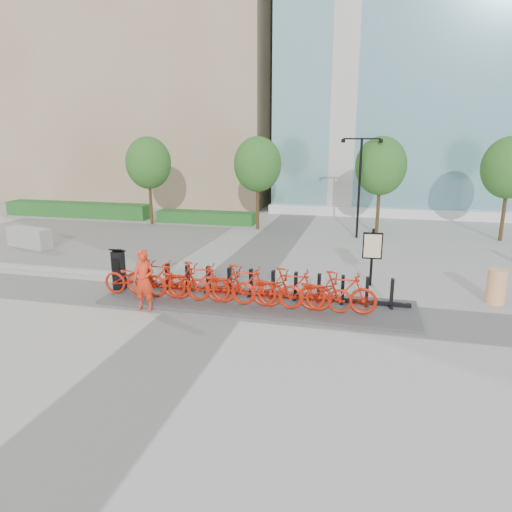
% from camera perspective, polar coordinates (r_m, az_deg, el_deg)
% --- Properties ---
extents(ground, '(120.00, 120.00, 0.00)m').
position_cam_1_polar(ground, '(14.23, -5.39, -5.91)').
color(ground, '#A5A5A5').
extents(tan_building, '(26.00, 16.00, 30.00)m').
position_cam_1_polar(tan_building, '(44.83, -15.43, 26.90)').
color(tan_building, tan).
rests_on(tan_building, ground).
extents(gravel_patch, '(14.00, 14.00, 0.00)m').
position_cam_1_polar(gravel_patch, '(24.84, -22.15, 1.90)').
color(gravel_patch, slate).
rests_on(gravel_patch, ground).
extents(hedge_a, '(10.00, 1.40, 0.90)m').
position_cam_1_polar(hedge_a, '(32.28, -21.33, 5.44)').
color(hedge_a, '#266926').
rests_on(hedge_a, ground).
extents(hedge_b, '(6.00, 1.20, 0.70)m').
position_cam_1_polar(hedge_b, '(27.85, -6.25, 4.85)').
color(hedge_b, '#266926').
rests_on(hedge_b, ground).
extents(tree_0, '(2.60, 2.60, 5.10)m').
position_cam_1_polar(tree_0, '(27.60, -13.29, 11.24)').
color(tree_0, '#382715').
rests_on(tree_0, ground).
extents(tree_1, '(2.60, 2.60, 5.10)m').
position_cam_1_polar(tree_1, '(25.33, 0.20, 11.37)').
color(tree_1, '#382715').
rests_on(tree_1, ground).
extents(tree_2, '(2.60, 2.60, 5.10)m').
position_cam_1_polar(tree_2, '(24.63, 15.34, 10.78)').
color(tree_2, '#382715').
rests_on(tree_2, ground).
extents(tree_3, '(2.60, 2.60, 5.10)m').
position_cam_1_polar(tree_3, '(25.47, 29.13, 9.61)').
color(tree_3, '#382715').
rests_on(tree_3, ground).
extents(streetlamp, '(2.00, 0.20, 5.00)m').
position_cam_1_polar(streetlamp, '(23.66, 12.86, 9.70)').
color(streetlamp, black).
rests_on(streetlamp, ground).
extents(dock_pad, '(9.60, 2.40, 0.08)m').
position_cam_1_polar(dock_pad, '(14.14, 0.02, -5.81)').
color(dock_pad, '#484848').
rests_on(dock_pad, ground).
extents(dock_rail_posts, '(8.02, 0.50, 0.85)m').
position_cam_1_polar(dock_rail_posts, '(14.41, 0.70, -3.46)').
color(dock_rail_posts, black).
rests_on(dock_rail_posts, dock_pad).
extents(bike_0, '(2.10, 0.73, 1.10)m').
position_cam_1_polar(bike_0, '(15.02, -14.94, -2.71)').
color(bike_0, '#B51A08').
rests_on(bike_0, dock_pad).
extents(bike_1, '(2.04, 0.58, 1.23)m').
position_cam_1_polar(bike_1, '(14.67, -12.48, -2.71)').
color(bike_1, '#B51A08').
rests_on(bike_1, dock_pad).
extents(bike_2, '(2.10, 0.73, 1.10)m').
position_cam_1_polar(bike_2, '(14.40, -9.89, -3.17)').
color(bike_2, '#B51A08').
rests_on(bike_2, dock_pad).
extents(bike_3, '(2.04, 0.58, 1.23)m').
position_cam_1_polar(bike_3, '(14.11, -7.21, -3.17)').
color(bike_3, '#B51A08').
rests_on(bike_3, dock_pad).
extents(bike_4, '(2.10, 0.73, 1.10)m').
position_cam_1_polar(bike_4, '(13.90, -4.43, -3.63)').
color(bike_4, '#B51A08').
rests_on(bike_4, dock_pad).
extents(bike_5, '(2.04, 0.58, 1.23)m').
position_cam_1_polar(bike_5, '(13.68, -1.56, -3.63)').
color(bike_5, '#B51A08').
rests_on(bike_5, dock_pad).
extents(bike_6, '(2.10, 0.73, 1.10)m').
position_cam_1_polar(bike_6, '(13.53, 1.39, -4.10)').
color(bike_6, '#B51A08').
rests_on(bike_6, dock_pad).
extents(bike_7, '(2.04, 0.58, 1.23)m').
position_cam_1_polar(bike_7, '(13.38, 4.41, -4.07)').
color(bike_7, '#B51A08').
rests_on(bike_7, dock_pad).
extents(bike_8, '(2.10, 0.73, 1.10)m').
position_cam_1_polar(bike_8, '(13.31, 7.47, -4.53)').
color(bike_8, '#B51A08').
rests_on(bike_8, dock_pad).
extents(bike_9, '(2.04, 0.58, 1.23)m').
position_cam_1_polar(bike_9, '(13.24, 10.59, -4.49)').
color(bike_9, '#B51A08').
rests_on(bike_9, dock_pad).
extents(kiosk, '(0.47, 0.41, 1.41)m').
position_cam_1_polar(kiosk, '(15.72, -16.79, -1.61)').
color(kiosk, black).
rests_on(kiosk, dock_pad).
extents(worker_red, '(0.68, 0.45, 1.83)m').
position_cam_1_polar(worker_red, '(13.77, -13.84, -2.97)').
color(worker_red, red).
rests_on(worker_red, ground).
extents(construction_barrel, '(0.71, 0.71, 1.08)m').
position_cam_1_polar(construction_barrel, '(15.83, 27.83, -3.39)').
color(construction_barrel, orange).
rests_on(construction_barrel, ground).
extents(jersey_barrier, '(2.51, 1.25, 0.93)m').
position_cam_1_polar(jersey_barrier, '(23.79, -26.48, 2.07)').
color(jersey_barrier, '#9D9D9D').
rests_on(jersey_barrier, ground).
extents(map_sign, '(0.66, 0.14, 2.01)m').
position_cam_1_polar(map_sign, '(15.99, 14.35, 0.95)').
color(map_sign, black).
rests_on(map_sign, ground).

